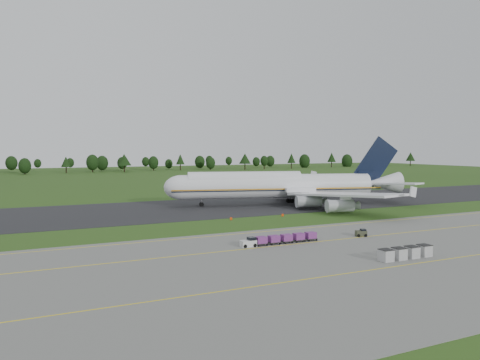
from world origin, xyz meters
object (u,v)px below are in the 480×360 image
utility_cart (361,234)px  uld_row (406,253)px  aircraft (281,185)px  baggage_train (279,239)px  edge_markers (258,217)px

utility_cart → uld_row: 16.73m
utility_cart → uld_row: (-5.26, -15.88, 0.34)m
aircraft → utility_cart: (-10.51, -45.80, -4.85)m
baggage_train → edge_markers: 27.99m
aircraft → utility_cart: size_ratio=31.87×
uld_row → aircraft: bearing=75.7°
utility_cart → baggage_train: bearing=177.4°
aircraft → uld_row: bearing=-104.3°
aircraft → uld_row: size_ratio=7.60×
baggage_train → uld_row: (11.07, -16.63, 0.08)m
baggage_train → utility_cart: (16.34, -0.75, -0.26)m
utility_cart → edge_markers: size_ratio=0.16×
baggage_train → uld_row: 19.98m
baggage_train → edge_markers: baggage_train is taller
utility_cart → edge_markers: 27.79m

